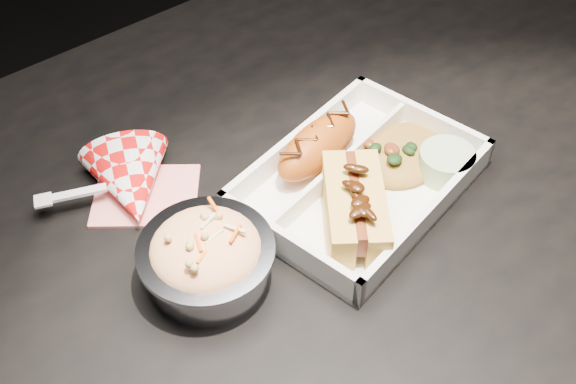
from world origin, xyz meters
The scene contains 8 objects.
dining_table centered at (0.00, 0.00, 0.66)m, with size 1.20×0.80×0.75m.
food_tray centered at (0.05, -0.03, 0.76)m, with size 0.28×0.23×0.04m.
fried_pastry centered at (0.04, 0.02, 0.78)m, with size 0.12×0.05×0.05m, color #B14F11.
hotdog centered at (0.02, -0.07, 0.78)m, with size 0.12×0.14×0.06m.
fried_rice_mound centered at (0.12, -0.03, 0.77)m, with size 0.11×0.09×0.03m, color #AA7A31.
cupcake_liner centered at (0.14, -0.08, 0.77)m, with size 0.06×0.06×0.03m, color #A4BC8E.
foil_coleslaw_cup centered at (-0.14, -0.03, 0.78)m, with size 0.13×0.13×0.07m.
napkin_fork centered at (-0.14, 0.12, 0.77)m, with size 0.18×0.15×0.10m.
Camera 1 is at (-0.34, -0.40, 1.32)m, focal length 45.00 mm.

